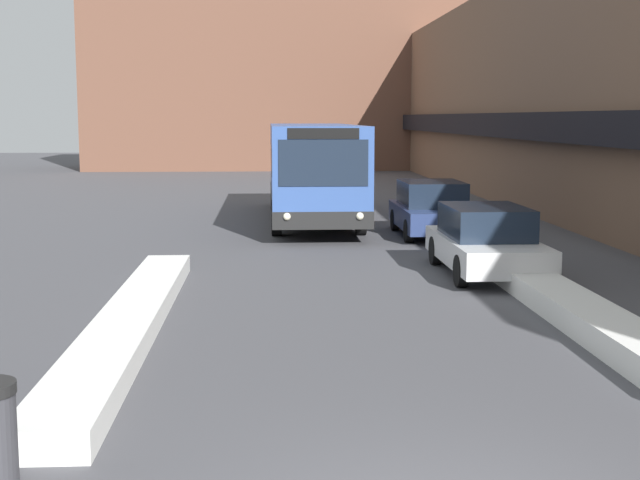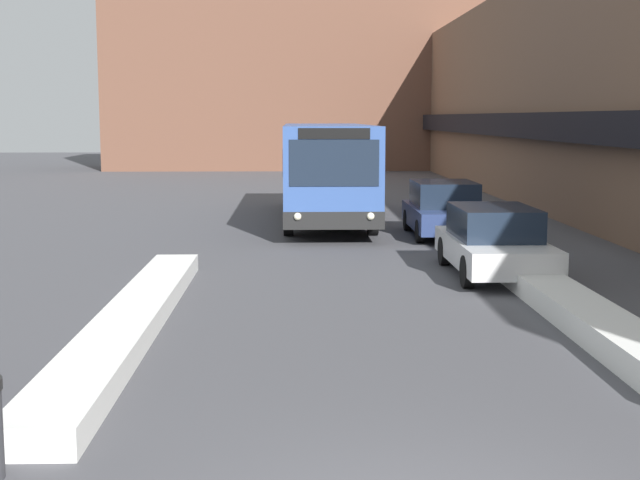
% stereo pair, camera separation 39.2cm
% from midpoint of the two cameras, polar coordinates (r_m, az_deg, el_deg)
% --- Properties ---
extents(building_row_right, '(5.50, 60.00, 8.47)m').
position_cam_midpoint_polar(building_row_right, '(32.56, 17.00, 9.08)').
color(building_row_right, brown).
rests_on(building_row_right, ground_plane).
extents(building_backdrop_far, '(26.00, 8.00, 12.18)m').
position_cam_midpoint_polar(building_backdrop_far, '(59.69, -2.19, 10.49)').
color(building_backdrop_far, brown).
rests_on(building_backdrop_far, ground_plane).
extents(snow_bank_left, '(0.90, 11.05, 0.35)m').
position_cam_midpoint_polar(snow_bank_left, '(14.39, -12.79, -5.01)').
color(snow_bank_left, silver).
rests_on(snow_bank_left, ground_plane).
extents(snow_bank_right, '(0.90, 11.16, 0.40)m').
position_cam_midpoint_polar(snow_bank_right, '(16.10, 14.21, -3.59)').
color(snow_bank_right, silver).
rests_on(snow_bank_right, ground_plane).
extents(city_bus, '(2.68, 11.61, 3.10)m').
position_cam_midpoint_polar(city_bus, '(28.75, -0.88, 4.57)').
color(city_bus, '#335193').
rests_on(city_bus, ground_plane).
extents(parked_car_front, '(1.86, 4.40, 1.46)m').
position_cam_midpoint_polar(parked_car_front, '(19.24, 10.00, -0.03)').
color(parked_car_front, silver).
rests_on(parked_car_front, ground_plane).
extents(parked_car_middle, '(1.94, 4.21, 1.54)m').
position_cam_midpoint_polar(parked_car_middle, '(25.38, 6.73, 1.99)').
color(parked_car_middle, navy).
rests_on(parked_car_middle, ground_plane).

